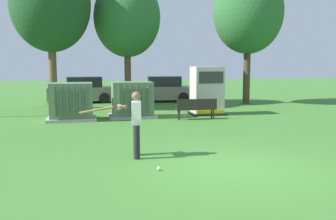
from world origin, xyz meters
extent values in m
plane|color=#3D752D|center=(0.00, 0.00, 0.00)|extent=(96.00, 96.00, 0.00)
cube|color=#9E9B93|center=(-4.00, 8.91, 0.06)|extent=(2.10, 1.70, 0.12)
cube|color=#607A5B|center=(-4.00, 8.91, 0.87)|extent=(1.80, 1.40, 1.50)
cube|color=#52684E|center=(-4.64, 8.15, 0.87)|extent=(0.06, 0.12, 1.27)
cube|color=#52684E|center=(-4.38, 8.15, 0.87)|extent=(0.06, 0.12, 1.27)
cube|color=#52684E|center=(-4.13, 8.15, 0.87)|extent=(0.06, 0.12, 1.27)
cube|color=#52684E|center=(-3.87, 8.15, 0.87)|extent=(0.06, 0.12, 1.27)
cube|color=#52684E|center=(-3.62, 8.15, 0.87)|extent=(0.06, 0.12, 1.27)
cube|color=#52684E|center=(-3.36, 8.15, 0.87)|extent=(0.06, 0.12, 1.27)
cube|color=#9E9B93|center=(-1.32, 9.21, 0.06)|extent=(2.10, 1.70, 0.12)
cube|color=#607A5B|center=(-1.32, 9.21, 0.87)|extent=(1.80, 1.40, 1.50)
cube|color=#52684E|center=(-1.96, 8.45, 0.87)|extent=(0.06, 0.12, 1.27)
cube|color=#52684E|center=(-1.70, 8.45, 0.87)|extent=(0.06, 0.12, 1.27)
cube|color=#52684E|center=(-1.45, 8.45, 0.87)|extent=(0.06, 0.12, 1.27)
cube|color=#52684E|center=(-1.19, 8.45, 0.87)|extent=(0.06, 0.12, 1.27)
cube|color=#52684E|center=(-0.94, 8.45, 0.87)|extent=(0.06, 0.12, 1.27)
cube|color=#52684E|center=(-0.68, 8.45, 0.87)|extent=(0.06, 0.12, 1.27)
cube|color=#262626|center=(2.32, 9.50, 0.05)|extent=(1.60, 1.40, 0.10)
cube|color=beige|center=(2.32, 9.50, 1.20)|extent=(1.40, 1.20, 2.20)
cube|color=#383838|center=(2.32, 8.88, 1.81)|extent=(1.19, 0.04, 0.55)
cube|color=yellow|center=(2.32, 8.88, 0.20)|extent=(1.33, 0.04, 0.16)
cube|color=#2D2823|center=(1.36, 8.00, 0.45)|extent=(1.81, 0.43, 0.05)
cube|color=#2D2823|center=(1.36, 7.82, 0.70)|extent=(1.80, 0.07, 0.44)
cylinder|color=#2D2823|center=(0.60, 8.15, 0.21)|extent=(0.06, 0.06, 0.42)
cylinder|color=#2D2823|center=(2.13, 8.13, 0.21)|extent=(0.06, 0.06, 0.42)
cylinder|color=#2D2823|center=(0.59, 7.87, 0.21)|extent=(0.06, 0.06, 0.42)
cylinder|color=#2D2823|center=(2.12, 7.85, 0.21)|extent=(0.06, 0.06, 0.42)
cylinder|color=black|center=(-2.09, 1.37, 0.44)|extent=(0.16, 0.16, 0.88)
cylinder|color=black|center=(-2.05, 1.85, 0.44)|extent=(0.16, 0.16, 0.88)
cube|color=white|center=(-2.07, 1.61, 1.18)|extent=(0.28, 0.42, 0.60)
sphere|color=brown|center=(-2.07, 1.61, 1.62)|extent=(0.23, 0.23, 0.23)
cylinder|color=brown|center=(-2.45, 1.56, 1.34)|extent=(0.31, 0.53, 0.09)
cylinder|color=brown|center=(-2.43, 1.74, 1.34)|extent=(0.22, 0.55, 0.09)
cylinder|color=#A5723F|center=(-3.12, 1.71, 1.27)|extent=(0.85, 0.14, 0.21)
sphere|color=#A5723F|center=(-2.70, 1.67, 1.34)|extent=(0.08, 0.08, 0.08)
sphere|color=white|center=(-1.73, 0.19, 0.04)|extent=(0.09, 0.09, 0.09)
cylinder|color=brown|center=(-5.10, 13.42, 1.71)|extent=(0.42, 0.42, 3.41)
ellipsoid|color=#1E4723|center=(-5.10, 13.42, 5.54)|extent=(4.20, 4.20, 4.99)
cylinder|color=brown|center=(-0.94, 14.73, 1.57)|extent=(0.39, 0.39, 3.15)
ellipsoid|color=#2D6633|center=(-0.94, 14.73, 5.10)|extent=(3.87, 3.87, 4.60)
cylinder|color=#4C3828|center=(6.16, 13.78, 1.69)|extent=(0.42, 0.42, 3.38)
ellipsoid|color=#2D6633|center=(6.16, 13.78, 5.48)|extent=(4.16, 4.16, 4.94)
cube|color=gray|center=(-3.68, 16.46, 0.58)|extent=(4.36, 2.15, 0.80)
cube|color=#262B33|center=(-3.53, 16.47, 1.30)|extent=(2.26, 1.78, 0.64)
cylinder|color=black|center=(-4.88, 15.47, 0.32)|extent=(0.66, 0.29, 0.64)
cylinder|color=black|center=(-5.06, 17.16, 0.32)|extent=(0.66, 0.29, 0.64)
cylinder|color=black|center=(-2.29, 15.75, 0.32)|extent=(0.66, 0.29, 0.64)
cylinder|color=black|center=(-2.47, 17.44, 0.32)|extent=(0.66, 0.29, 0.64)
cube|color=gray|center=(1.38, 16.21, 0.58)|extent=(4.36, 2.13, 0.80)
cube|color=#262B33|center=(1.53, 16.19, 1.30)|extent=(2.25, 1.77, 0.64)
cylinder|color=black|center=(0.00, 15.50, 0.32)|extent=(0.66, 0.29, 0.64)
cylinder|color=black|center=(0.18, 17.19, 0.32)|extent=(0.66, 0.29, 0.64)
cylinder|color=black|center=(2.59, 15.23, 0.32)|extent=(0.66, 0.29, 0.64)
cylinder|color=black|center=(2.77, 16.92, 0.32)|extent=(0.66, 0.29, 0.64)
camera|label=1|loc=(-3.32, -8.55, 2.49)|focal=41.93mm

